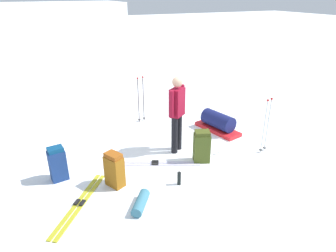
% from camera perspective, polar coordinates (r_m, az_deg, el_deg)
% --- Properties ---
extents(ground_plane, '(80.00, 80.00, 0.00)m').
position_cam_1_polar(ground_plane, '(6.60, 0.00, -5.55)').
color(ground_plane, white).
extents(distant_snow_ridge, '(12.51, 5.62, 2.47)m').
position_cam_1_polar(distant_snow_ridge, '(27.08, -22.53, 18.24)').
color(distant_snow_ridge, white).
rests_on(distant_snow_ridge, ground_plane).
extents(skier_standing, '(0.48, 0.38, 1.70)m').
position_cam_1_polar(skier_standing, '(6.38, 1.71, 2.88)').
color(skier_standing, black).
rests_on(skier_standing, ground_plane).
extents(ski_pair_near, '(1.17, 1.48, 0.05)m').
position_cam_1_polar(ski_pair_near, '(5.43, -16.44, -13.96)').
color(ski_pair_near, gold).
rests_on(ski_pair_near, ground_plane).
extents(ski_pair_far, '(1.77, 0.95, 0.05)m').
position_cam_1_polar(ski_pair_far, '(6.28, -2.46, -7.13)').
color(ski_pair_far, silver).
rests_on(ski_pair_far, ground_plane).
extents(backpack_large_dark, '(0.41, 0.37, 0.69)m').
position_cam_1_polar(backpack_large_dark, '(6.27, 6.43, -3.90)').
color(backpack_large_dark, '#43511C').
rests_on(backpack_large_dark, ground_plane).
extents(backpack_bright, '(0.33, 0.27, 0.68)m').
position_cam_1_polar(backpack_bright, '(6.01, -20.24, -6.79)').
color(backpack_bright, navy).
rests_on(backpack_bright, ground_plane).
extents(backpack_small_spare, '(0.35, 0.40, 0.67)m').
position_cam_1_polar(backpack_small_spare, '(5.57, -10.16, -8.22)').
color(backpack_small_spare, '#8F5613').
rests_on(backpack_small_spare, ground_plane).
extents(ski_poles_planted_near, '(0.21, 0.11, 1.25)m').
position_cam_1_polar(ski_poles_planted_near, '(6.79, 18.20, 0.58)').
color(ski_poles_planted_near, '#ADB8BB').
rests_on(ski_poles_planted_near, ground_plane).
extents(ski_poles_planted_far, '(0.23, 0.12, 1.25)m').
position_cam_1_polar(ski_poles_planted_far, '(8.09, -5.19, 5.52)').
color(ski_poles_planted_far, black).
rests_on(ski_poles_planted_far, ground_plane).
extents(gear_sled, '(0.72, 1.31, 0.49)m').
position_cam_1_polar(gear_sled, '(7.74, 9.47, 0.65)').
color(gear_sled, red).
rests_on(gear_sled, ground_plane).
extents(sleeping_mat_rolled, '(0.47, 0.55, 0.18)m').
position_cam_1_polar(sleeping_mat_rolled, '(5.13, -5.21, -14.34)').
color(sleeping_mat_rolled, teal).
rests_on(sleeping_mat_rolled, ground_plane).
extents(thermos_bottle, '(0.07, 0.07, 0.26)m').
position_cam_1_polar(thermos_bottle, '(5.61, 2.13, -9.92)').
color(thermos_bottle, black).
rests_on(thermos_bottle, ground_plane).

